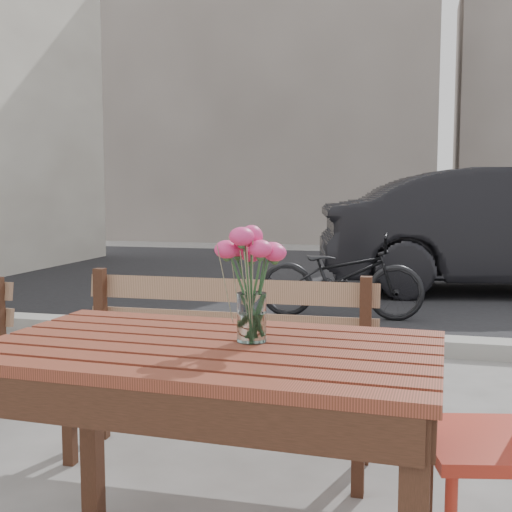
% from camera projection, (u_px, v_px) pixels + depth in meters
% --- Properties ---
extents(street, '(30.00, 8.12, 0.12)m').
position_uv_depth(street, '(355.00, 300.00, 6.93)').
color(street, black).
rests_on(street, ground).
extents(backdrop_buildings, '(15.50, 4.00, 8.00)m').
position_uv_depth(backdrop_buildings, '(402.00, 92.00, 15.53)').
color(backdrop_buildings, slate).
rests_on(backdrop_buildings, ground).
extents(main_table, '(1.28, 0.78, 0.77)m').
position_uv_depth(main_table, '(211.00, 388.00, 1.80)').
color(main_table, '#592917').
rests_on(main_table, ground).
extents(main_bench, '(1.38, 0.42, 0.85)m').
position_uv_depth(main_bench, '(222.00, 344.00, 2.86)').
color(main_bench, brown).
rests_on(main_bench, ground).
extents(main_vase, '(0.18, 0.18, 0.33)m').
position_uv_depth(main_vase, '(252.00, 270.00, 1.79)').
color(main_vase, white).
rests_on(main_vase, main_table).
extents(parked_car, '(4.64, 2.37, 1.46)m').
position_uv_depth(parked_car, '(509.00, 231.00, 7.62)').
color(parked_car, black).
rests_on(parked_car, ground).
extents(bicycle, '(1.57, 0.59, 0.81)m').
position_uv_depth(bicycle, '(341.00, 276.00, 6.04)').
color(bicycle, black).
rests_on(bicycle, ground).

